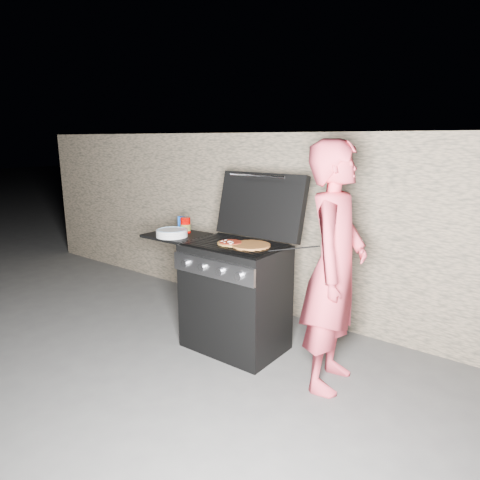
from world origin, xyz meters
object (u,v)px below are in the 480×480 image
Objects in this scene: gas_grill at (213,290)px; sauce_jar at (185,225)px; pizza_topped at (231,243)px; person at (334,268)px.

sauce_jar is (-0.40, 0.10, 0.52)m from gas_grill.
pizza_topped is 1.53× the size of sauce_jar.
person reaches higher than sauce_jar.
person is (1.53, -0.10, -0.10)m from sauce_jar.
person reaches higher than pizza_topped.
gas_grill is 0.77× the size of person.
person reaches higher than gas_grill.
pizza_topped is 0.90m from person.
pizza_topped is at bearing 81.30° from person.
pizza_topped is (0.23, -0.03, 0.47)m from gas_grill.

